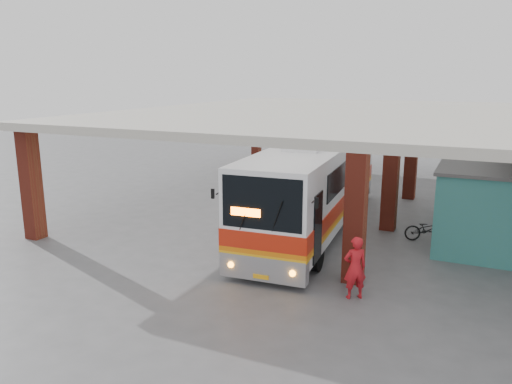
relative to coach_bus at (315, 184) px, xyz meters
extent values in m
plane|color=#515154|center=(-0.16, -1.82, -1.92)|extent=(90.00, 90.00, 0.00)
cube|color=maroon|center=(2.84, -4.82, 0.26)|extent=(0.60, 0.60, 4.35)
cube|color=maroon|center=(2.84, 1.18, 0.26)|extent=(0.60, 0.60, 4.35)
cube|color=maroon|center=(2.84, 7.18, 0.26)|extent=(0.60, 0.60, 4.35)
cube|color=maroon|center=(-9.66, -5.82, 0.26)|extent=(0.60, 0.60, 4.35)
cube|color=maroon|center=(-9.66, 15.18, 0.26)|extent=(0.60, 0.60, 4.35)
cube|color=#BCB7AA|center=(0.34, 4.68, 2.58)|extent=(21.00, 23.00, 0.30)
cube|color=teal|center=(7.34, 2.18, -0.42)|extent=(5.00, 8.00, 3.00)
cube|color=#13342E|center=(4.82, 0.68, -0.87)|extent=(0.08, 0.95, 2.10)
cube|color=black|center=(4.82, 3.68, -0.12)|extent=(0.08, 1.20, 1.00)
cube|color=black|center=(4.79, 3.68, -0.12)|extent=(0.04, 1.30, 1.10)
cube|color=white|center=(0.00, 0.04, 0.16)|extent=(3.64, 13.29, 3.06)
cube|color=white|center=(0.07, -1.06, 1.81)|extent=(1.54, 3.37, 0.27)
cube|color=gray|center=(0.44, -6.32, -1.31)|extent=(2.78, 0.63, 0.77)
cube|color=red|center=(0.00, 0.04, -0.44)|extent=(3.68, 13.30, 0.55)
cube|color=orange|center=(0.00, 0.04, -0.78)|extent=(3.68, 13.30, 0.14)
cube|color=#F7A914|center=(0.00, 0.04, -0.91)|extent=(3.68, 13.30, 0.11)
cube|color=black|center=(0.45, -6.47, 0.73)|extent=(2.49, 0.27, 1.59)
cube|color=black|center=(-1.44, 0.81, 0.71)|extent=(0.74, 9.83, 0.99)
cube|color=black|center=(1.31, 1.01, 0.71)|extent=(0.74, 9.83, 0.99)
cube|color=#FF5905|center=(-0.04, -6.57, 0.44)|extent=(0.93, 0.11, 0.24)
sphere|color=orange|center=(-0.53, -6.61, -1.28)|extent=(0.20, 0.20, 0.20)
sphere|color=orange|center=(1.44, -6.48, -1.28)|extent=(0.20, 0.20, 0.20)
cube|color=#F7A914|center=(0.46, -6.55, -1.53)|extent=(0.49, 0.06, 0.13)
cylinder|color=black|center=(-0.87, -4.63, -1.37)|extent=(0.43, 1.12, 1.09)
cylinder|color=black|center=(1.50, -4.47, -1.37)|extent=(0.43, 1.12, 1.09)
cylinder|color=black|center=(-1.45, 3.78, -1.37)|extent=(0.43, 1.12, 1.09)
cylinder|color=black|center=(0.92, 3.94, -1.37)|extent=(0.43, 1.12, 1.09)
cylinder|color=black|center=(-1.55, 5.19, -1.37)|extent=(0.43, 1.12, 1.09)
cylinder|color=black|center=(0.82, 5.36, -1.37)|extent=(0.43, 1.12, 1.09)
imported|color=black|center=(4.54, 0.28, -1.44)|extent=(1.92, 1.21, 0.95)
imported|color=red|center=(3.17, -6.01, -0.99)|extent=(0.81, 0.75, 1.86)
cube|color=#B21313|center=(4.84, 4.12, -1.69)|extent=(0.53, 0.53, 0.06)
cube|color=#B21313|center=(5.00, 4.05, -1.43)|extent=(0.20, 0.40, 0.59)
cylinder|color=black|center=(4.62, 4.02, -1.82)|extent=(0.03, 0.03, 0.20)
cylinder|color=black|center=(4.93, 3.90, -1.82)|extent=(0.03, 0.03, 0.20)
cylinder|color=black|center=(4.75, 4.33, -1.82)|extent=(0.03, 0.03, 0.20)
cylinder|color=black|center=(5.06, 4.21, -1.82)|extent=(0.03, 0.03, 0.20)
camera|label=1|loc=(6.18, -19.36, 4.36)|focal=35.00mm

